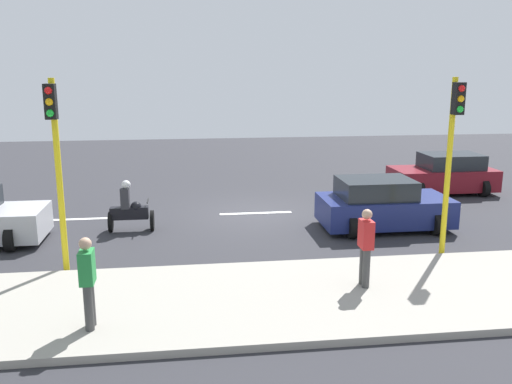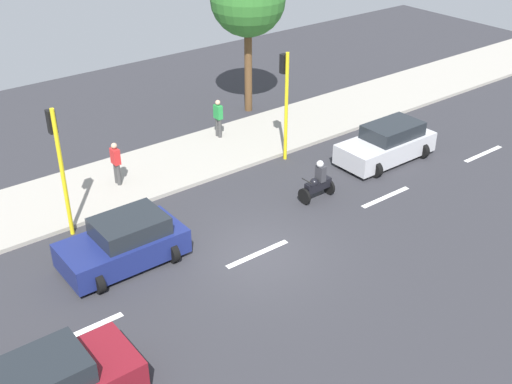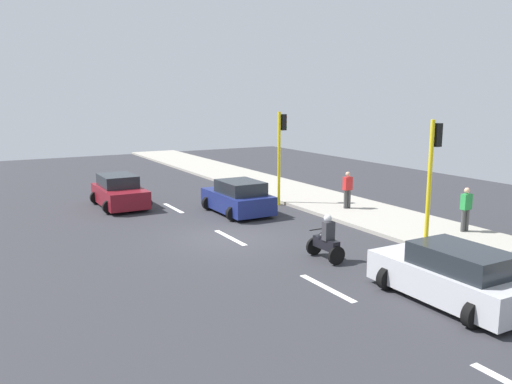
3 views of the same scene
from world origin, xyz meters
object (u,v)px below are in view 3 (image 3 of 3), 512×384
Objects in this scene: car_dark_blue at (238,198)px; pedestrian_near_signal at (348,189)px; traffic_light_midblock at (281,145)px; traffic_light_corner at (432,168)px; car_maroon at (119,192)px; pedestrian_by_tree at (466,208)px; motorcycle at (326,241)px; car_silver at (452,276)px.

pedestrian_near_signal is at bearing -24.28° from car_dark_blue.
traffic_light_corner is at bearing -90.00° from traffic_light_midblock.
car_maroon is at bearing 118.71° from traffic_light_corner.
car_dark_blue is 2.25× the size of pedestrian_by_tree.
pedestrian_near_signal is (5.25, 5.39, 0.42)m from motorcycle.
car_silver is 2.51× the size of pedestrian_by_tree.
traffic_light_corner and traffic_light_midblock have the same top height.
motorcycle reaches higher than car_maroon.
pedestrian_near_signal is (4.58, 9.82, 0.35)m from car_silver.
pedestrian_by_tree is 0.38× the size of traffic_light_corner.
car_silver is 0.94× the size of traffic_light_midblock.
car_maroon is at bearing 107.39° from motorcycle.
car_dark_blue is 3.54m from traffic_light_midblock.
traffic_light_corner is at bearing -72.83° from car_dark_blue.
pedestrian_by_tree is 3.82m from traffic_light_corner.
traffic_light_corner is 1.00× the size of traffic_light_midblock.
car_dark_blue is 0.85× the size of traffic_light_corner.
car_dark_blue is at bearing -165.81° from traffic_light_midblock.
car_silver is at bearing -129.51° from traffic_light_corner.
motorcycle is (3.60, -11.51, -0.07)m from car_maroon.
traffic_light_corner reaches higher than motorcycle.
pedestrian_by_tree is at bearing -69.08° from traffic_light_midblock.
motorcycle is (-0.67, 4.43, -0.07)m from car_silver.
car_silver is 1.10× the size of car_maroon.
traffic_light_midblock reaches higher than pedestrian_near_signal.
car_silver is 16.50m from car_maroon.
traffic_light_midblock is at bearing 14.19° from car_dark_blue.
car_silver is 10.84m from pedestrian_near_signal.
pedestrian_near_signal reaches higher than motorcycle.
car_maroon is 5.90m from car_dark_blue.
pedestrian_near_signal reaches higher than car_silver.
traffic_light_midblock is at bearing 67.63° from motorcycle.
car_silver is 2.77× the size of motorcycle.
traffic_light_corner reaches higher than pedestrian_by_tree.
car_maroon is at bearing 136.57° from car_dark_blue.
traffic_light_midblock reaches higher than car_maroon.
car_dark_blue is at bearing 89.95° from car_silver.
traffic_light_corner is (3.35, -1.18, 2.29)m from motorcycle.
car_maroon is at bearing 131.02° from pedestrian_by_tree.
car_dark_blue is 2.25× the size of pedestrian_near_signal.
traffic_light_corner is at bearing -61.29° from car_maroon.
traffic_light_corner is (6.95, -12.69, 2.22)m from car_maroon.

